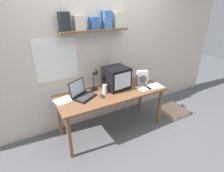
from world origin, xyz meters
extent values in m
plane|color=#595B60|center=(0.00, 0.00, 0.00)|extent=(12.00, 12.00, 0.00)
cube|color=beige|center=(0.00, 0.48, 1.30)|extent=(5.60, 0.06, 2.60)
cube|color=white|center=(-0.69, 0.44, 1.22)|extent=(0.63, 0.01, 0.63)
cube|color=brown|center=(-0.09, 0.36, 1.61)|extent=(1.08, 0.18, 0.02)
cube|color=#1D2528|center=(-0.53, 0.39, 1.75)|extent=(0.14, 0.12, 0.25)
cube|color=silver|center=(-0.32, 0.39, 1.72)|extent=(0.17, 0.12, 0.20)
cube|color=#2C61AF|center=(-0.09, 0.39, 1.71)|extent=(0.12, 0.12, 0.17)
cube|color=#4271B9|center=(0.12, 0.39, 1.75)|extent=(0.13, 0.12, 0.26)
cube|color=beige|center=(0.34, 0.39, 1.74)|extent=(0.17, 0.11, 0.24)
cube|color=brown|center=(0.00, 0.00, 0.70)|extent=(1.73, 0.66, 0.03)
cube|color=brown|center=(-0.80, -0.27, 0.34)|extent=(0.04, 0.05, 0.68)
cube|color=brown|center=(0.80, -0.27, 0.34)|extent=(0.04, 0.05, 0.68)
cube|color=brown|center=(-0.80, 0.27, 0.34)|extent=(0.04, 0.05, 0.68)
cube|color=brown|center=(0.80, 0.27, 0.34)|extent=(0.04, 0.05, 0.68)
cube|color=black|center=(0.13, 0.10, 0.89)|extent=(0.40, 0.38, 0.35)
cube|color=silver|center=(0.15, -0.08, 0.90)|extent=(0.30, 0.04, 0.25)
cube|color=black|center=(-0.44, 0.03, 0.72)|extent=(0.39, 0.36, 0.02)
cube|color=#38383A|center=(-0.43, 0.02, 0.73)|extent=(0.30, 0.24, 0.00)
cube|color=black|center=(-0.51, 0.15, 0.84)|extent=(0.30, 0.20, 0.23)
cube|color=silver|center=(-0.51, 0.15, 0.84)|extent=(0.27, 0.18, 0.21)
cylinder|color=black|center=(-0.21, 0.22, 0.72)|extent=(0.12, 0.12, 0.01)
cylinder|color=black|center=(-0.21, 0.22, 0.88)|extent=(0.02, 0.02, 0.30)
sphere|color=black|center=(-0.21, 0.16, 1.03)|extent=(0.09, 0.09, 0.09)
cylinder|color=white|center=(-0.12, 0.01, 0.78)|extent=(0.07, 0.07, 0.14)
cylinder|color=#CC3D47|center=(-0.12, 0.01, 0.76)|extent=(0.06, 0.06, 0.10)
cube|color=silver|center=(0.61, 0.03, 0.83)|extent=(0.20, 0.16, 0.23)
cylinder|color=#4C4C51|center=(0.59, -0.02, 0.82)|extent=(0.13, 0.05, 0.14)
ellipsoid|color=#232326|center=(-0.22, -0.08, 0.73)|extent=(0.06, 0.11, 0.03)
cube|color=white|center=(0.71, -0.17, 0.72)|extent=(0.31, 0.25, 0.00)
cube|color=white|center=(0.52, -0.14, 0.72)|extent=(0.21, 0.22, 0.00)
cube|color=white|center=(-0.74, 0.10, 0.72)|extent=(0.30, 0.27, 0.00)
cube|color=#D0AE8E|center=(1.29, -0.18, 0.05)|extent=(0.44, 0.44, 0.10)
camera|label=1|loc=(-1.21, -2.14, 1.95)|focal=28.00mm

